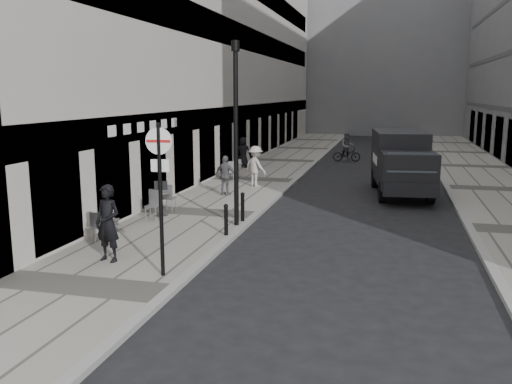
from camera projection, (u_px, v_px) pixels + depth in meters
The scene contains 18 objects.
ground at pixel (99, 359), 8.85m from camera, with size 120.00×120.00×0.00m, color black.
sidewalk at pixel (253, 180), 26.49m from camera, with size 4.00×60.00×0.12m, color gray.
far_sidewalk at pixel (495, 190), 23.85m from camera, with size 4.00×60.00×0.12m, color gray.
building_left at pixel (215, 11), 32.02m from camera, with size 4.00×45.00×18.00m, color #B8B2A8.
building_far at pixel (369, 31), 59.91m from camera, with size 24.00×16.00×22.00m, color slate.
walking_man at pixel (108, 223), 13.43m from camera, with size 0.71×0.46×1.94m, color black.
sign_post at pixel (160, 179), 12.13m from camera, with size 0.60×0.13×3.51m.
lamppost at pixel (236, 125), 16.71m from camera, with size 0.26×0.26×5.71m.
bollard_near at pixel (226, 221), 15.97m from camera, with size 0.12×0.12×0.88m, color black.
bollard_far at pixel (243, 208), 17.72m from camera, with size 0.12×0.12×0.89m, color black.
panel_van at pixel (401, 160), 22.89m from camera, with size 2.71×5.81×2.64m.
cyclist at pixel (347, 150), 33.98m from camera, with size 1.76×0.82×1.83m.
pedestrian_a at pixel (226, 176), 22.13m from camera, with size 0.96×0.40×1.64m, color #57575C.
pedestrian_b at pixel (256, 166), 24.26m from camera, with size 1.17×0.67×1.82m, color #B8B1AA.
pedestrian_c at pixel (243, 152), 30.35m from camera, with size 0.84×0.54×1.71m, color black.
cafe_table_near at pixel (103, 223), 15.80m from camera, with size 0.62×1.40×0.80m.
cafe_table_mid at pixel (235, 170), 26.11m from camera, with size 0.73×1.66×0.94m.
cafe_table_far at pixel (161, 202), 18.42m from camera, with size 0.78×1.76×1.00m.
Camera 1 is at (4.50, -7.33, 4.29)m, focal length 38.00 mm.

